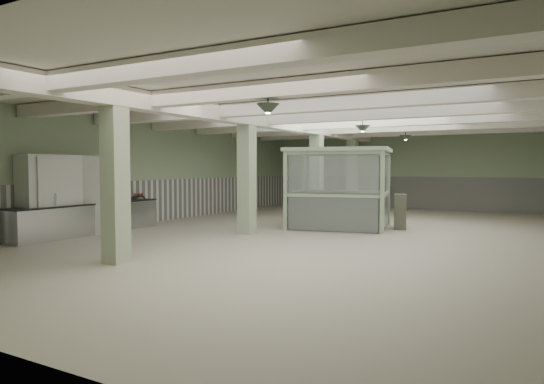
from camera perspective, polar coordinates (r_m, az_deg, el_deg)
The scene contains 29 objects.
floor at distance 14.10m, azimuth 7.90°, elevation -5.07°, with size 20.00×20.00×0.00m, color beige.
ceiling at distance 14.05m, azimuth 8.01°, elevation 9.62°, with size 14.00×20.00×0.02m, color beige.
wall_back at distance 23.56m, azimuth 16.84°, elevation 2.45°, with size 14.00×0.02×3.60m, color #93A584.
wall_left at distance 17.75m, azimuth -13.63°, elevation 2.36°, with size 0.02×20.00×3.60m, color #93A584.
wainscot_left at distance 17.77m, azimuth -13.52°, elevation -1.03°, with size 0.05×19.90×1.50m, color silver.
wainscot_back at distance 23.57m, azimuth 16.78°, elevation -0.10°, with size 13.90×0.05×1.50m, color silver.
girder at distance 15.12m, azimuth -0.96°, elevation 8.34°, with size 0.45×19.90×0.40m, color white.
beam_a at distance 7.62m, azimuth -13.55°, elevation 13.86°, with size 13.90×0.35×0.32m, color white.
beam_b at distance 9.59m, azimuth -3.13°, elevation 11.68°, with size 13.90×0.35×0.32m, color white.
beam_c at distance 11.76m, azimuth 3.51°, elevation 10.07°, with size 13.90×0.35×0.32m, color white.
beam_d at distance 14.03m, azimuth 8.00°, elevation 8.89°, with size 13.90×0.35×0.32m, color white.
beam_e at distance 16.38m, azimuth 11.21°, elevation 8.01°, with size 13.90×0.35×0.32m, color white.
beam_f at distance 18.76m, azimuth 13.59°, elevation 7.34°, with size 13.90×0.35×0.32m, color white.
beam_g at distance 21.17m, azimuth 15.43°, elevation 6.81°, with size 13.90×0.35×0.32m, color white.
column_a at distance 10.32m, azimuth -17.98°, elevation 1.90°, with size 0.42×0.42×3.60m, color #B1C7A0.
column_b at distance 14.20m, azimuth -2.99°, elevation 2.30°, with size 0.42×0.42×3.60m, color #B1C7A0.
column_c at distance 18.62m, azimuth 5.26°, elevation 2.46°, with size 0.42×0.42×3.60m, color #B1C7A0.
column_d at distance 22.33m, azimuth 9.44°, elevation 2.52°, with size 0.42×0.42×3.60m, color #B1C7A0.
pendant_front at distance 9.28m, azimuth -0.48°, elevation 9.67°, with size 0.44×0.44×0.22m, color #304033.
pendant_mid at distance 14.30m, azimuth 10.61°, elevation 7.27°, with size 0.44×0.44×0.22m, color #304033.
pendant_back at distance 19.09m, azimuth 15.44°, elevation 6.13°, with size 0.44×0.44×0.22m, color #304033.
prep_counter at distance 15.19m, azimuth -20.88°, elevation -2.91°, with size 0.86×4.90×0.91m.
pitcher_near at distance 16.10m, azimuth -16.89°, elevation -0.47°, with size 0.18×0.21×0.27m, color #AFAFB3, non-canonical shape.
pitcher_far at distance 14.20m, azimuth -24.76°, elevation -1.05°, with size 0.19×0.22×0.28m, color #AFAFB3, non-canonical shape.
veg_colander at distance 16.48m, azimuth -15.48°, elevation -0.48°, with size 0.46×0.46×0.21m, color #3D3D42, non-canonical shape.
orange_bowl at distance 15.38m, azimuth -19.82°, elevation -0.99°, with size 0.27×0.27×0.10m, color #B2B2B7.
walkin_cooler at distance 14.78m, azimuth -23.11°, elevation -0.24°, with size 1.13×2.61×2.40m.
guard_booth at distance 15.85m, azimuth 7.92°, elevation 2.13°, with size 3.67×3.29×2.56m.
filing_cabinet at distance 15.79m, azimuth 14.83°, elevation -2.25°, with size 0.36×0.51×1.11m, color #585B4C.
Camera 1 is at (5.07, -13.01, 1.97)m, focal length 32.00 mm.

